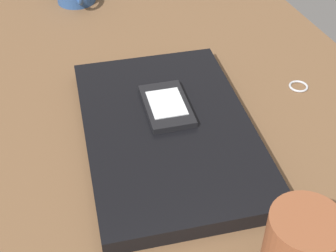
# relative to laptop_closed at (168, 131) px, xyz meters

# --- Properties ---
(desk_surface) EXTENTS (1.20, 0.80, 0.03)m
(desk_surface) POSITION_rel_laptop_closed_xyz_m (-0.06, -0.03, -0.03)
(desk_surface) COLOR brown
(desk_surface) RESTS_ON ground
(laptop_closed) EXTENTS (0.38, 0.26, 0.02)m
(laptop_closed) POSITION_rel_laptop_closed_xyz_m (0.00, 0.00, 0.00)
(laptop_closed) COLOR black
(laptop_closed) RESTS_ON desk_surface
(cell_phone_on_laptop) EXTENTS (0.11, 0.07, 0.01)m
(cell_phone_on_laptop) POSITION_rel_laptop_closed_xyz_m (-0.03, 0.01, 0.02)
(cell_phone_on_laptop) COLOR black
(cell_phone_on_laptop) RESTS_ON laptop_closed
(key_ring) EXTENTS (0.03, 0.03, 0.00)m
(key_ring) POSITION_rel_laptop_closed_xyz_m (-0.04, 0.24, -0.01)
(key_ring) COLOR silver
(key_ring) RESTS_ON desk_surface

